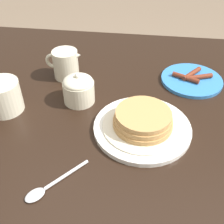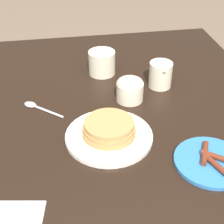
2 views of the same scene
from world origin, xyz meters
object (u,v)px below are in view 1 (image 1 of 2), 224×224
side_plate_bacon (192,79)px  sugar_bowl (79,89)px  spoon (47,187)px  pancake_plate (143,123)px  coffee_mug (2,96)px  creamer_pitcher (66,64)px

side_plate_bacon → sugar_bowl: 0.34m
sugar_bowl → spoon: bearing=89.7°
pancake_plate → sugar_bowl: (0.17, -0.09, 0.02)m
side_plate_bacon → coffee_mug: (0.50, 0.20, 0.04)m
creamer_pitcher → spoon: (-0.06, 0.40, -0.04)m
coffee_mug → pancake_plate: bearing=174.9°
pancake_plate → creamer_pitcher: size_ratio=2.06×
coffee_mug → creamer_pitcher: (-0.12, -0.18, 0.00)m
pancake_plate → creamer_pitcher: creamer_pitcher is taller
coffee_mug → spoon: (-0.18, 0.22, -0.04)m
side_plate_bacon → creamer_pitcher: 0.38m
side_plate_bacon → sugar_bowl: (0.31, 0.14, 0.03)m
coffee_mug → side_plate_bacon: bearing=-158.2°
side_plate_bacon → creamer_pitcher: (0.37, 0.02, 0.04)m
pancake_plate → side_plate_bacon: pancake_plate is taller
pancake_plate → spoon: (0.18, 0.19, -0.02)m
side_plate_bacon → sugar_bowl: bearing=23.9°
side_plate_bacon → spoon: side_plate_bacon is taller
side_plate_bacon → sugar_bowl: size_ratio=2.09×
creamer_pitcher → side_plate_bacon: bearing=-176.6°
coffee_mug → spoon: size_ratio=1.01×
side_plate_bacon → creamer_pitcher: creamer_pitcher is taller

